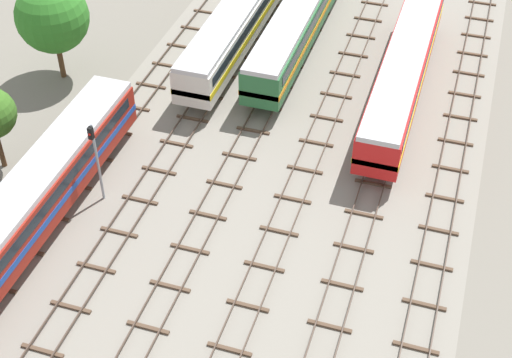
% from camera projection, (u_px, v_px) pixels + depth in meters
% --- Properties ---
extents(ground_plane, '(480.00, 480.00, 0.00)m').
position_uv_depth(ground_plane, '(335.00, 30.00, 63.14)').
color(ground_plane, slate).
extents(ballast_bed, '(26.73, 176.00, 0.01)m').
position_uv_depth(ballast_bed, '(335.00, 30.00, 63.14)').
color(ballast_bed, gray).
rests_on(ballast_bed, ground).
extents(track_far_left, '(2.40, 126.00, 0.29)m').
position_uv_depth(track_far_left, '(213.00, 4.00, 66.39)').
color(track_far_left, '#47382D').
rests_on(track_far_left, ground).
extents(track_left, '(2.40, 126.00, 0.29)m').
position_uv_depth(track_left, '(262.00, 11.00, 65.35)').
color(track_left, '#47382D').
rests_on(track_left, ground).
extents(track_centre_left, '(2.40, 126.00, 0.29)m').
position_uv_depth(track_centre_left, '(312.00, 19.00, 64.30)').
color(track_centre_left, '#47382D').
rests_on(track_centre_left, ground).
extents(track_centre, '(2.40, 126.00, 0.29)m').
position_uv_depth(track_centre, '(365.00, 27.00, 63.25)').
color(track_centre, '#47382D').
rests_on(track_centre, ground).
extents(track_centre_right, '(2.40, 126.00, 0.29)m').
position_uv_depth(track_centre_right, '(419.00, 35.00, 62.20)').
color(track_centre_right, '#47382D').
rests_on(track_centre_right, ground).
extents(track_right, '(2.40, 126.00, 0.29)m').
position_uv_depth(track_right, '(474.00, 44.00, 61.15)').
color(track_right, '#47382D').
rests_on(track_right, ground).
extents(passenger_coach_far_left_nearest, '(2.96, 22.00, 3.80)m').
position_uv_depth(passenger_coach_far_left_nearest, '(31.00, 201.00, 43.20)').
color(passenger_coach_far_left_nearest, maroon).
rests_on(passenger_coach_far_left_nearest, ground).
extents(passenger_coach_centre_right_near, '(2.96, 22.00, 3.80)m').
position_uv_depth(passenger_coach_centre_right_near, '(404.00, 67.00, 53.94)').
color(passenger_coach_centre_right_near, red).
rests_on(passenger_coach_centre_right_near, ground).
extents(diesel_railcar_left_mid, '(2.96, 20.50, 3.80)m').
position_uv_depth(diesel_railcar_left_mid, '(237.00, 22.00, 58.98)').
color(diesel_railcar_left_mid, beige).
rests_on(diesel_railcar_left_mid, ground).
extents(passenger_coach_centre_left_midfar, '(2.96, 22.00, 3.80)m').
position_uv_depth(passenger_coach_centre_left_midfar, '(300.00, 16.00, 59.59)').
color(passenger_coach_centre_left_midfar, '#286638').
rests_on(passenger_coach_centre_left_midfar, ground).
extents(signal_post_nearest, '(0.28, 0.47, 5.77)m').
position_uv_depth(signal_post_nearest, '(96.00, 154.00, 44.84)').
color(signal_post_nearest, gray).
rests_on(signal_post_nearest, ground).
extents(lineside_tree_1, '(5.38, 5.38, 7.82)m').
position_uv_depth(lineside_tree_1, '(52.00, 17.00, 54.47)').
color(lineside_tree_1, '#4C331E').
rests_on(lineside_tree_1, ground).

